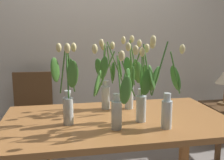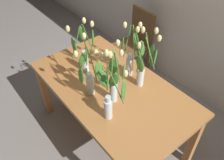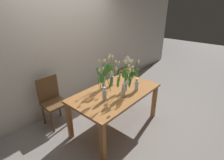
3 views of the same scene
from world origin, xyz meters
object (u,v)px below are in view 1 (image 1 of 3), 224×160
at_px(tulip_vase_3, 117,99).
at_px(tulip_vase_0, 108,80).
at_px(dining_table, 116,130).
at_px(tulip_vase_5, 166,99).
at_px(tulip_vase_1, 142,90).
at_px(tulip_vase_4, 67,92).
at_px(dining_chair, 33,112).
at_px(tulip_vase_2, 131,83).

bearing_deg(tulip_vase_3, tulip_vase_0, 87.31).
height_order(dining_table, tulip_vase_5, tulip_vase_5).
relative_size(tulip_vase_0, tulip_vase_1, 1.02).
bearing_deg(tulip_vase_5, tulip_vase_0, 120.61).
relative_size(dining_table, tulip_vase_4, 2.95).
relative_size(tulip_vase_3, dining_chair, 0.57).
bearing_deg(tulip_vase_4, tulip_vase_5, -15.97).
xyz_separation_m(tulip_vase_1, tulip_vase_2, (0.02, 0.33, -0.01)).
height_order(tulip_vase_0, tulip_vase_1, tulip_vase_0).
distance_m(tulip_vase_3, tulip_vase_5, 0.31).
bearing_deg(tulip_vase_5, tulip_vase_2, 102.60).
distance_m(dining_table, tulip_vase_1, 0.36).
distance_m(tulip_vase_2, tulip_vase_4, 0.58).
relative_size(tulip_vase_5, dining_chair, 0.63).
relative_size(tulip_vase_2, tulip_vase_5, 0.99).
height_order(tulip_vase_3, tulip_vase_5, tulip_vase_5).
relative_size(tulip_vase_3, tulip_vase_5, 0.91).
bearing_deg(tulip_vase_1, dining_chair, 128.01).
relative_size(tulip_vase_1, dining_chair, 0.60).
xyz_separation_m(dining_table, tulip_vase_1, (0.15, -0.10, 0.31)).
bearing_deg(tulip_vase_0, tulip_vase_1, -64.51).
bearing_deg(dining_table, tulip_vase_5, -40.20).
bearing_deg(dining_table, tulip_vase_0, 93.96).
relative_size(tulip_vase_0, tulip_vase_2, 0.99).
bearing_deg(tulip_vase_2, tulip_vase_0, 171.37).
bearing_deg(tulip_vase_5, tulip_vase_3, 175.91).
xyz_separation_m(tulip_vase_1, tulip_vase_3, (-0.19, -0.11, -0.02)).
xyz_separation_m(tulip_vase_1, tulip_vase_4, (-0.49, 0.04, 0.00)).
xyz_separation_m(dining_table, dining_chair, (-0.69, 0.98, -0.12)).
xyz_separation_m(tulip_vase_0, tulip_vase_3, (-0.02, -0.47, -0.03)).
xyz_separation_m(tulip_vase_0, tulip_vase_1, (0.17, -0.36, -0.01)).
bearing_deg(tulip_vase_1, tulip_vase_0, 115.49).
xyz_separation_m(dining_table, tulip_vase_2, (0.17, 0.23, 0.30)).
height_order(tulip_vase_1, tulip_vase_3, tulip_vase_1).
bearing_deg(dining_table, dining_chair, 125.12).
height_order(dining_table, dining_chair, dining_chair).
distance_m(dining_table, tulip_vase_0, 0.41).
height_order(tulip_vase_1, tulip_vase_5, tulip_vase_5).
bearing_deg(tulip_vase_2, tulip_vase_1, -92.83).
height_order(tulip_vase_1, tulip_vase_2, tulip_vase_2).
relative_size(tulip_vase_1, tulip_vase_5, 0.96).
distance_m(tulip_vase_3, dining_chair, 1.41).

